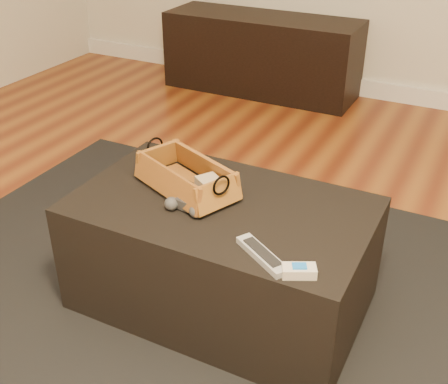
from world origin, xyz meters
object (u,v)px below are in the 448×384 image
at_px(wicker_basket, 187,179).
at_px(game_controller, 185,206).
at_px(silver_remote, 262,255).
at_px(tv_remote, 180,183).
at_px(cream_gadget, 299,271).
at_px(media_cabinet, 262,54).
at_px(ottoman, 222,254).

relative_size(wicker_basket, game_controller, 2.99).
xyz_separation_m(wicker_basket, silver_remote, (0.39, -0.24, -0.03)).
distance_m(tv_remote, silver_remote, 0.48).
bearing_deg(cream_gadget, media_cabinet, 115.75).
relative_size(game_controller, silver_remote, 0.71).
relative_size(wicker_basket, cream_gadget, 4.02).
distance_m(media_cabinet, ottoman, 2.33).
distance_m(tv_remote, game_controller, 0.15).
bearing_deg(cream_gadget, wicker_basket, 152.30).
xyz_separation_m(media_cabinet, cream_gadget, (1.17, -2.43, 0.18)).
xyz_separation_m(ottoman, tv_remote, (-0.17, 0.02, 0.23)).
bearing_deg(media_cabinet, cream_gadget, -64.25).
distance_m(ottoman, silver_remote, 0.39).
bearing_deg(silver_remote, media_cabinet, 113.60).
distance_m(media_cabinet, game_controller, 2.40).
height_order(media_cabinet, tv_remote, media_cabinet).
bearing_deg(media_cabinet, ottoman, -69.76).
height_order(media_cabinet, cream_gadget, media_cabinet).
distance_m(game_controller, cream_gadget, 0.47).
relative_size(media_cabinet, wicker_basket, 3.20).
height_order(media_cabinet, game_controller, media_cabinet).
height_order(tv_remote, silver_remote, tv_remote).
xyz_separation_m(media_cabinet, tv_remote, (0.63, -2.16, 0.19)).
xyz_separation_m(ottoman, cream_gadget, (0.37, -0.24, 0.23)).
relative_size(media_cabinet, ottoman, 1.35).
xyz_separation_m(ottoman, silver_remote, (0.24, -0.22, 0.22)).
relative_size(wicker_basket, silver_remote, 2.11).
bearing_deg(tv_remote, media_cabinet, 123.45).
xyz_separation_m(tv_remote, silver_remote, (0.42, -0.24, -0.01)).
distance_m(media_cabinet, silver_remote, 2.63).
xyz_separation_m(game_controller, silver_remote, (0.32, -0.12, -0.01)).
xyz_separation_m(tv_remote, cream_gadget, (0.54, -0.27, -0.01)).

